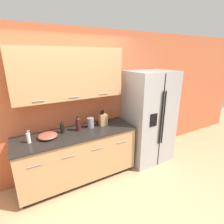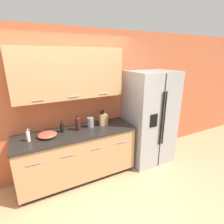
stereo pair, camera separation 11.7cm
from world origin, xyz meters
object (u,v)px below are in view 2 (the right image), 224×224
object	(u,v)px
wine_bottle	(78,123)
soap_dispenser	(28,136)
knife_block	(103,119)
mixing_bowl	(47,135)
oil_bottle	(62,127)
refrigerator	(149,118)
steel_canister	(90,122)

from	to	relation	value
wine_bottle	soap_dispenser	size ratio (longest dim) A/B	1.34
knife_block	mixing_bowl	distance (m)	1.00
soap_dispenser	oil_bottle	xyz separation A→B (m)	(0.52, 0.10, 0.01)
wine_bottle	mixing_bowl	world-z (taller)	wine_bottle
knife_block	wine_bottle	world-z (taller)	knife_block
wine_bottle	knife_block	bearing A→B (deg)	1.31
refrigerator	knife_block	xyz separation A→B (m)	(-0.98, 0.12, 0.09)
refrigerator	knife_block	bearing A→B (deg)	172.88
soap_dispenser	mixing_bowl	bearing A→B (deg)	5.41
refrigerator	mixing_bowl	distance (m)	1.98
knife_block	mixing_bowl	bearing A→B (deg)	-177.08
mixing_bowl	wine_bottle	bearing A→B (deg)	4.43
steel_canister	mixing_bowl	distance (m)	0.76
oil_bottle	steel_canister	xyz separation A→B (m)	(0.50, -0.01, -0.01)
oil_bottle	mixing_bowl	distance (m)	0.27
wine_bottle	oil_bottle	size ratio (longest dim) A/B	1.29
knife_block	refrigerator	bearing A→B (deg)	-7.12
refrigerator	soap_dispenser	xyz separation A→B (m)	(-2.25, 0.05, 0.06)
refrigerator	knife_block	size ratio (longest dim) A/B	6.18
knife_block	steel_canister	size ratio (longest dim) A/B	1.57
refrigerator	wine_bottle	distance (m)	1.47
wine_bottle	soap_dispenser	xyz separation A→B (m)	(-0.78, -0.07, -0.04)
wine_bottle	steel_canister	world-z (taller)	wine_bottle
oil_bottle	steel_canister	distance (m)	0.50
refrigerator	steel_canister	size ratio (longest dim) A/B	9.73
steel_canister	soap_dispenser	bearing A→B (deg)	-174.89
soap_dispenser	mixing_bowl	distance (m)	0.27
refrigerator	soap_dispenser	size ratio (longest dim) A/B	9.55
knife_block	soap_dispenser	bearing A→B (deg)	-176.55
soap_dispenser	wine_bottle	bearing A→B (deg)	4.76
refrigerator	wine_bottle	size ratio (longest dim) A/B	7.14
refrigerator	mixing_bowl	size ratio (longest dim) A/B	6.34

